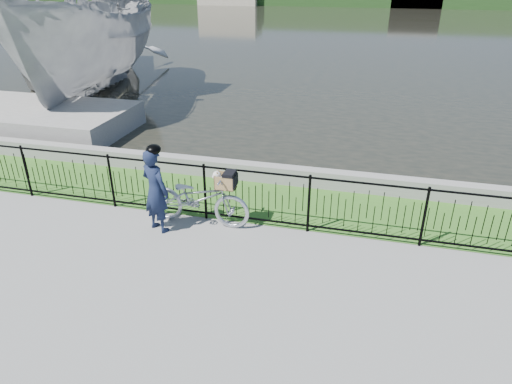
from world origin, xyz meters
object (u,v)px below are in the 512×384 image
(bicycle_rig, at_px, (198,198))
(boat_near, at_px, (88,42))
(boat_far, at_px, (76,53))
(cyclist, at_px, (155,189))

(bicycle_rig, bearing_deg, boat_near, 132.40)
(bicycle_rig, xyz_separation_m, boat_far, (-9.99, 11.14, 0.49))
(boat_far, bearing_deg, bicycle_rig, -48.09)
(boat_near, relative_size, boat_far, 0.96)
(cyclist, bearing_deg, bicycle_rig, 31.90)
(cyclist, distance_m, boat_far, 14.85)
(bicycle_rig, relative_size, cyclist, 1.20)
(bicycle_rig, distance_m, boat_far, 14.97)
(cyclist, xyz_separation_m, boat_near, (-6.28, 8.01, 1.26))
(cyclist, bearing_deg, boat_near, 128.11)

